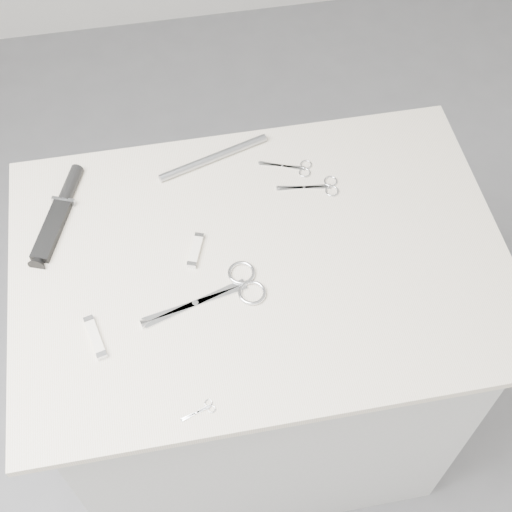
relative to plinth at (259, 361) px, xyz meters
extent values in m
cube|color=gray|center=(0.00, 0.00, -0.46)|extent=(4.00, 4.00, 0.01)
cube|color=#B5B5B3|center=(0.00, 0.00, 0.00)|extent=(0.90, 0.60, 0.90)
cube|color=beige|center=(0.00, 0.00, 0.46)|extent=(1.00, 0.70, 0.02)
cube|color=silver|center=(-0.14, -0.08, 0.47)|extent=(0.21, 0.09, 0.00)
cylinder|color=silver|center=(-0.14, -0.08, 0.47)|extent=(0.01, 0.01, 0.01)
torus|color=silver|center=(-0.04, -0.03, 0.47)|extent=(0.06, 0.06, 0.01)
torus|color=silver|center=(-0.03, -0.08, 0.47)|extent=(0.06, 0.06, 0.01)
cube|color=silver|center=(0.13, 0.16, 0.47)|extent=(0.12, 0.03, 0.00)
cylinder|color=silver|center=(0.13, 0.16, 0.47)|extent=(0.01, 0.01, 0.00)
torus|color=silver|center=(0.19, 0.17, 0.47)|extent=(0.03, 0.03, 0.00)
torus|color=silver|center=(0.18, 0.14, 0.47)|extent=(0.03, 0.03, 0.00)
cube|color=silver|center=(0.09, 0.23, 0.47)|extent=(0.10, 0.05, 0.00)
cylinder|color=silver|center=(0.09, 0.23, 0.47)|extent=(0.01, 0.01, 0.00)
torus|color=silver|center=(0.15, 0.23, 0.47)|extent=(0.03, 0.03, 0.00)
torus|color=silver|center=(0.14, 0.20, 0.47)|extent=(0.03, 0.03, 0.00)
cube|color=silver|center=(-0.17, -0.30, 0.47)|extent=(0.05, 0.03, 0.00)
cylinder|color=silver|center=(-0.17, -0.30, 0.47)|extent=(0.00, 0.00, 0.00)
torus|color=silver|center=(-0.15, -0.29, 0.47)|extent=(0.01, 0.01, 0.00)
torus|color=silver|center=(-0.14, -0.30, 0.47)|extent=(0.01, 0.01, 0.00)
cube|color=black|center=(-0.41, 0.14, 0.48)|extent=(0.09, 0.16, 0.02)
cube|color=#96999E|center=(-0.38, 0.21, 0.48)|extent=(0.06, 0.03, 0.02)
cylinder|color=black|center=(-0.37, 0.26, 0.48)|extent=(0.06, 0.10, 0.03)
cube|color=white|center=(-0.34, -0.12, 0.48)|extent=(0.04, 0.09, 0.01)
cube|color=silver|center=(-0.35, -0.08, 0.48)|extent=(0.02, 0.02, 0.01)
cube|color=silver|center=(-0.33, -0.16, 0.48)|extent=(0.02, 0.02, 0.01)
cube|color=white|center=(-0.13, 0.04, 0.48)|extent=(0.04, 0.08, 0.01)
cube|color=silver|center=(-0.11, 0.07, 0.48)|extent=(0.02, 0.02, 0.01)
cube|color=silver|center=(-0.14, 0.01, 0.48)|extent=(0.02, 0.02, 0.01)
cylinder|color=#96999E|center=(-0.05, 0.28, 0.48)|extent=(0.25, 0.09, 0.02)
camera|label=1|loc=(-0.15, -0.79, 1.66)|focal=50.00mm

